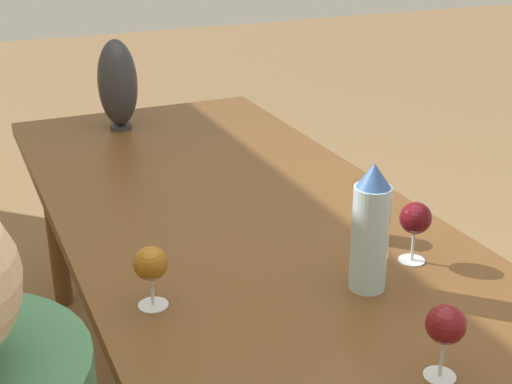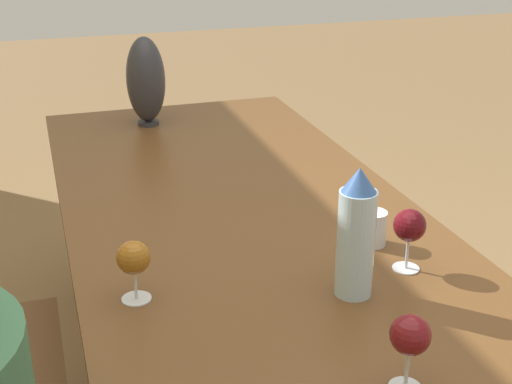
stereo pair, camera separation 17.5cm
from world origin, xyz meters
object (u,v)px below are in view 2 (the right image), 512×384
(water_bottle, at_px, (356,234))
(wine_glass_4, at_px, (410,227))
(wine_glass_2, at_px, (134,259))
(wine_glass_3, at_px, (410,337))
(water_tumbler, at_px, (373,228))
(vase, at_px, (146,80))

(water_bottle, xyz_separation_m, wine_glass_4, (0.06, -0.16, -0.03))
(wine_glass_2, distance_m, wine_glass_4, 0.60)
(wine_glass_3, bearing_deg, wine_glass_2, 42.48)
(wine_glass_3, bearing_deg, wine_glass_4, -28.86)
(water_tumbler, distance_m, wine_glass_4, 0.15)
(water_bottle, bearing_deg, wine_glass_4, -69.51)
(water_tumbler, relative_size, wine_glass_4, 0.58)
(vase, bearing_deg, water_bottle, -170.95)
(water_bottle, distance_m, water_tumbler, 0.26)
(wine_glass_4, bearing_deg, wine_glass_2, 84.78)
(water_tumbler, bearing_deg, wine_glass_2, 97.92)
(water_tumbler, xyz_separation_m, wine_glass_4, (-0.14, -0.02, 0.06))
(water_tumbler, height_order, wine_glass_3, wine_glass_3)
(water_bottle, bearing_deg, vase, 9.05)
(water_bottle, relative_size, water_tumbler, 3.37)
(water_tumbler, bearing_deg, wine_glass_3, 159.73)
(water_bottle, bearing_deg, water_tumbler, -35.81)
(vase, distance_m, wine_glass_4, 1.30)
(water_tumbler, xyz_separation_m, wine_glass_2, (-0.08, 0.58, 0.05))
(wine_glass_2, bearing_deg, vase, -10.97)
(vase, distance_m, wine_glass_3, 1.63)
(wine_glass_2, xyz_separation_m, wine_glass_3, (-0.43, -0.39, 0.01))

